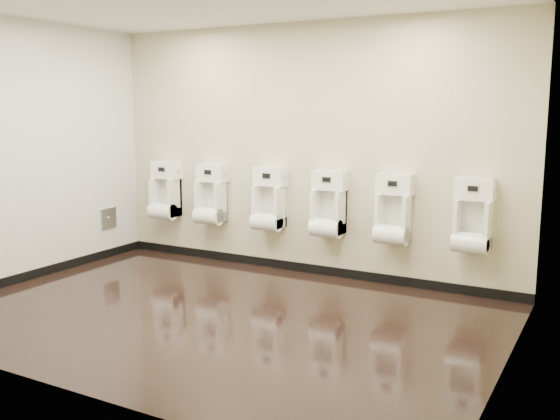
# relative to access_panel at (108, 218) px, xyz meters

# --- Properties ---
(ground) EXTENTS (5.00, 3.50, 0.00)m
(ground) POSITION_rel_access_panel_xyz_m (2.48, -1.20, -0.50)
(ground) COLOR black
(ground) RESTS_ON ground
(back_wall) EXTENTS (5.00, 0.02, 2.80)m
(back_wall) POSITION_rel_access_panel_xyz_m (2.48, 0.55, 0.90)
(back_wall) COLOR beige
(back_wall) RESTS_ON ground
(front_wall) EXTENTS (5.00, 0.02, 2.80)m
(front_wall) POSITION_rel_access_panel_xyz_m (2.48, -2.95, 0.90)
(front_wall) COLOR beige
(front_wall) RESTS_ON ground
(left_wall) EXTENTS (0.02, 3.50, 2.80)m
(left_wall) POSITION_rel_access_panel_xyz_m (-0.02, -1.20, 0.90)
(left_wall) COLOR beige
(left_wall) RESTS_ON ground
(right_wall) EXTENTS (0.02, 3.50, 2.80)m
(right_wall) POSITION_rel_access_panel_xyz_m (4.98, -1.20, 0.90)
(right_wall) COLOR beige
(right_wall) RESTS_ON ground
(tile_overlay_left) EXTENTS (0.01, 3.50, 2.80)m
(tile_overlay_left) POSITION_rel_access_panel_xyz_m (-0.01, -1.20, 0.90)
(tile_overlay_left) COLOR white
(tile_overlay_left) RESTS_ON ground
(skirting_back) EXTENTS (5.00, 0.02, 0.10)m
(skirting_back) POSITION_rel_access_panel_xyz_m (2.48, 0.54, -0.45)
(skirting_back) COLOR black
(skirting_back) RESTS_ON ground
(skirting_left) EXTENTS (0.02, 3.50, 0.10)m
(skirting_left) POSITION_rel_access_panel_xyz_m (-0.01, -1.20, -0.45)
(skirting_left) COLOR black
(skirting_left) RESTS_ON ground
(access_panel) EXTENTS (0.04, 0.25, 0.25)m
(access_panel) POSITION_rel_access_panel_xyz_m (0.00, 0.00, 0.00)
(access_panel) COLOR #9E9EA3
(access_panel) RESTS_ON left_wall
(urinal_0) EXTENTS (0.38, 0.29, 0.72)m
(urinal_0) POSITION_rel_access_panel_xyz_m (0.57, 0.42, 0.28)
(urinal_0) COLOR white
(urinal_0) RESTS_ON back_wall
(urinal_1) EXTENTS (0.38, 0.29, 0.72)m
(urinal_1) POSITION_rel_access_panel_xyz_m (1.28, 0.42, 0.28)
(urinal_1) COLOR white
(urinal_1) RESTS_ON back_wall
(urinal_2) EXTENTS (0.38, 0.29, 0.72)m
(urinal_2) POSITION_rel_access_panel_xyz_m (2.09, 0.42, 0.28)
(urinal_2) COLOR white
(urinal_2) RESTS_ON back_wall
(urinal_3) EXTENTS (0.38, 0.29, 0.72)m
(urinal_3) POSITION_rel_access_panel_xyz_m (2.84, 0.42, 0.28)
(urinal_3) COLOR white
(urinal_3) RESTS_ON back_wall
(urinal_4) EXTENTS (0.38, 0.29, 0.72)m
(urinal_4) POSITION_rel_access_panel_xyz_m (3.58, 0.42, 0.28)
(urinal_4) COLOR white
(urinal_4) RESTS_ON back_wall
(urinal_5) EXTENTS (0.38, 0.29, 0.72)m
(urinal_5) POSITION_rel_access_panel_xyz_m (4.38, 0.42, 0.28)
(urinal_5) COLOR white
(urinal_5) RESTS_ON back_wall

